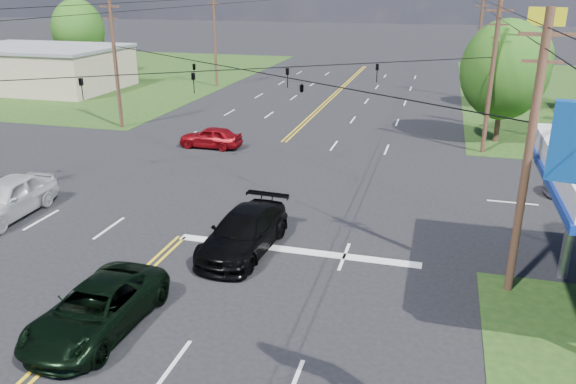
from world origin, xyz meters
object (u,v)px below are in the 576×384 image
(pole_ne, at_px, (492,75))
(pickup_white, at_px, (7,198))
(pole_left_far, at_px, (215,36))
(pickup_dkgreen, at_px, (97,309))
(suv_black, at_px, (244,232))
(pole_se, at_px, (528,156))
(retail_nw, at_px, (40,69))
(tree_right_a, at_px, (505,70))
(tree_right_b, at_px, (523,60))
(pole_right_far, at_px, (479,43))
(pole_nw, at_px, (115,61))
(tree_far_l, at_px, (78,30))

(pole_ne, distance_m, pickup_white, 27.86)
(pole_left_far, bearing_deg, pickup_dkgreen, -72.56)
(suv_black, bearing_deg, pole_se, 1.34)
(retail_nw, bearing_deg, tree_right_a, -12.80)
(pickup_dkgreen, bearing_deg, tree_right_b, 69.75)
(pole_right_far, xyz_separation_m, pickup_white, (-21.70, -36.00, -4.25))
(pole_right_far, height_order, suv_black, pole_right_far)
(pole_se, xyz_separation_m, pickup_dkgreen, (-12.50, -5.96, -4.17))
(pole_se, height_order, suv_black, pole_se)
(pickup_dkgreen, bearing_deg, pole_nw, 121.48)
(pole_se, bearing_deg, tree_right_b, 83.95)
(pickup_white, bearing_deg, pole_se, -4.67)
(retail_nw, bearing_deg, pickup_dkgreen, -50.47)
(pole_left_far, xyz_separation_m, tree_right_b, (29.50, -4.00, -0.95))
(pole_right_far, height_order, pickup_dkgreen, pole_right_far)
(pole_nw, bearing_deg, pole_ne, 0.00)
(retail_nw, xyz_separation_m, tree_far_l, (-2.00, 10.00, 3.19))
(pole_right_far, height_order, pickup_white, pole_right_far)
(pole_left_far, height_order, suv_black, pole_left_far)
(pole_nw, height_order, tree_right_a, pole_nw)
(pole_se, xyz_separation_m, suv_black, (-10.00, 0.50, -4.10))
(pickup_dkgreen, bearing_deg, retail_nw, 131.61)
(tree_right_a, xyz_separation_m, pickup_dkgreen, (-13.50, -26.96, -4.13))
(pole_se, bearing_deg, suv_black, 177.14)
(pole_right_far, bearing_deg, tree_far_l, 174.92)
(pole_ne, relative_size, tree_right_a, 1.16)
(retail_nw, distance_m, pole_ne, 45.02)
(pole_right_far, xyz_separation_m, tree_far_l, (-45.00, 4.00, 0.03))
(retail_nw, xyz_separation_m, pickup_white, (21.30, -30.00, -1.08))
(pole_se, xyz_separation_m, tree_right_a, (1.00, 21.00, -0.05))
(pole_ne, height_order, pickup_white, pole_ne)
(pole_left_far, bearing_deg, pole_nw, -90.00)
(suv_black, bearing_deg, tree_far_l, 135.03)
(pole_left_far, distance_m, pickup_white, 36.50)
(pole_left_far, bearing_deg, tree_far_l, 168.11)
(pole_nw, bearing_deg, pole_se, -34.70)
(pole_nw, xyz_separation_m, pickup_white, (4.30, -17.00, -4.00))
(pole_ne, bearing_deg, tree_far_l, 152.93)
(retail_nw, relative_size, pickup_dkgreen, 2.99)
(pole_nw, distance_m, pickup_dkgreen, 27.82)
(pole_nw, height_order, suv_black, pole_nw)
(pole_se, bearing_deg, pole_ne, 90.00)
(tree_far_l, bearing_deg, pole_se, -42.34)
(pole_nw, bearing_deg, pole_right_far, 36.16)
(pole_ne, height_order, pickup_dkgreen, pole_ne)
(retail_nw, relative_size, pole_ne, 1.68)
(pole_ne, xyz_separation_m, pickup_white, (-21.70, -17.00, -4.00))
(pickup_dkgreen, bearing_deg, pickup_white, 144.97)
(retail_nw, height_order, pole_left_far, pole_left_far)
(pole_left_far, height_order, tree_right_b, pole_left_far)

